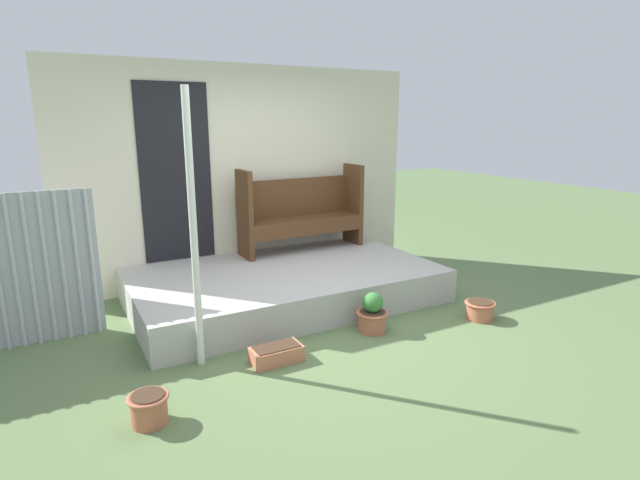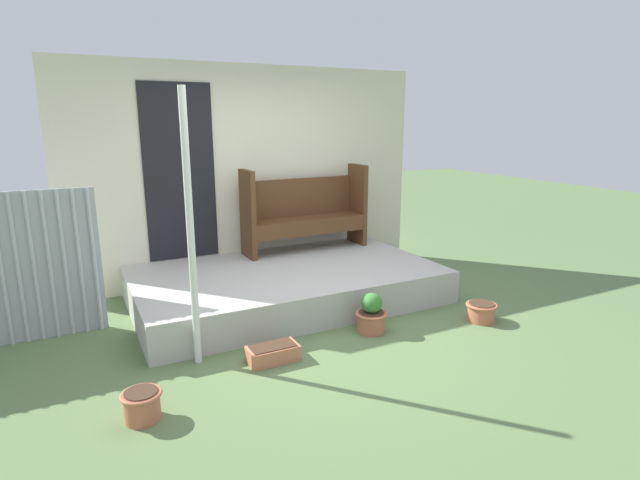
# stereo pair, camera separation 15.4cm
# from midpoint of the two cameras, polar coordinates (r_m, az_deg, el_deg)

# --- Properties ---
(ground_plane) EXTENTS (24.00, 24.00, 0.00)m
(ground_plane) POSITION_cam_midpoint_polar(r_m,az_deg,el_deg) (4.81, -0.63, -10.44)
(ground_plane) COLOR #5B7547
(porch_slab) EXTENTS (3.26, 1.92, 0.36)m
(porch_slab) POSITION_cam_midpoint_polar(r_m,az_deg,el_deg) (5.58, -4.82, -5.08)
(porch_slab) COLOR #B2AFA8
(porch_slab) RESTS_ON ground_plane
(house_wall) EXTENTS (4.46, 0.08, 2.60)m
(house_wall) POSITION_cam_midpoint_polar(r_m,az_deg,el_deg) (6.22, -9.14, 7.37)
(house_wall) COLOR beige
(house_wall) RESTS_ON ground_plane
(support_post) EXTENTS (0.06, 0.06, 2.21)m
(support_post) POSITION_cam_midpoint_polar(r_m,az_deg,el_deg) (4.00, -15.33, 0.74)
(support_post) COLOR white
(support_post) RESTS_ON ground_plane
(bench) EXTENTS (1.59, 0.44, 1.04)m
(bench) POSITION_cam_midpoint_polar(r_m,az_deg,el_deg) (6.24, -2.91, 3.51)
(bench) COLOR #54331C
(bench) RESTS_ON porch_slab
(flower_pot_left) EXTENTS (0.27, 0.27, 0.21)m
(flower_pot_left) POSITION_cam_midpoint_polar(r_m,az_deg,el_deg) (3.67, -20.18, -17.51)
(flower_pot_left) COLOR #B76647
(flower_pot_left) RESTS_ON ground_plane
(flower_pot_middle) EXTENTS (0.30, 0.30, 0.38)m
(flower_pot_middle) POSITION_cam_midpoint_polar(r_m,az_deg,el_deg) (4.79, 5.08, -8.46)
(flower_pot_middle) COLOR #B76647
(flower_pot_middle) RESTS_ON ground_plane
(flower_pot_right) EXTENTS (0.31, 0.31, 0.19)m
(flower_pot_right) POSITION_cam_midpoint_polar(r_m,az_deg,el_deg) (5.29, 17.00, -7.56)
(flower_pot_right) COLOR #B76647
(flower_pot_right) RESTS_ON ground_plane
(planter_box_rect) EXTENTS (0.42, 0.22, 0.14)m
(planter_box_rect) POSITION_cam_midpoint_polar(r_m,az_deg,el_deg) (4.26, -6.06, -12.83)
(planter_box_rect) COLOR #C67251
(planter_box_rect) RESTS_ON ground_plane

